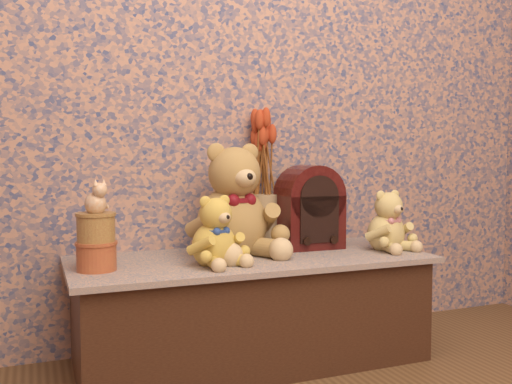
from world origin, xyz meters
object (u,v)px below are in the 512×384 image
at_px(teddy_large, 232,195).
at_px(biscuit_tin_lower, 97,257).
at_px(teddy_small, 386,218).
at_px(cat_figurine, 95,196).
at_px(teddy_medium, 214,228).
at_px(cathedral_radio, 309,206).
at_px(ceramic_vase, 263,220).

distance_m(teddy_large, biscuit_tin_lower, 0.55).
bearing_deg(biscuit_tin_lower, teddy_small, -0.45).
bearing_deg(biscuit_tin_lower, cat_figurine, 0.00).
distance_m(teddy_medium, cathedral_radio, 0.50).
bearing_deg(teddy_small, biscuit_tin_lower, 167.15).
xyz_separation_m(teddy_small, cathedral_radio, (-0.26, 0.16, 0.04)).
xyz_separation_m(teddy_medium, teddy_small, (0.72, 0.04, -0.00)).
bearing_deg(teddy_large, ceramic_vase, 27.79).
distance_m(cathedral_radio, cat_figurine, 0.86).
bearing_deg(ceramic_vase, teddy_large, -144.02).
distance_m(teddy_small, cathedral_radio, 0.30).
distance_m(teddy_small, cat_figurine, 1.11).
bearing_deg(cathedral_radio, ceramic_vase, 150.09).
distance_m(cathedral_radio, ceramic_vase, 0.20).
bearing_deg(cat_figurine, teddy_medium, -31.35).
xyz_separation_m(cathedral_radio, biscuit_tin_lower, (-0.84, -0.15, -0.12)).
height_order(teddy_small, ceramic_vase, teddy_small).
xyz_separation_m(teddy_medium, ceramic_vase, (0.30, 0.29, -0.02)).
xyz_separation_m(teddy_large, cat_figurine, (-0.50, -0.12, 0.02)).
distance_m(ceramic_vase, biscuit_tin_lower, 0.72).
xyz_separation_m(teddy_small, cat_figurine, (-1.10, 0.01, 0.11)).
distance_m(teddy_medium, cat_figurine, 0.40).
relative_size(teddy_medium, teddy_small, 1.01).
bearing_deg(cat_figurine, teddy_large, -11.12).
height_order(teddy_large, teddy_small, teddy_large).
bearing_deg(ceramic_vase, cathedral_radio, -30.66).
bearing_deg(teddy_large, biscuit_tin_lower, -175.10).
bearing_deg(teddy_large, teddy_small, -20.08).
distance_m(teddy_medium, ceramic_vase, 0.42).
bearing_deg(teddy_medium, cathedral_radio, 4.09).
bearing_deg(cat_figurine, cathedral_radio, -14.18).
relative_size(ceramic_vase, cat_figurine, 1.89).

